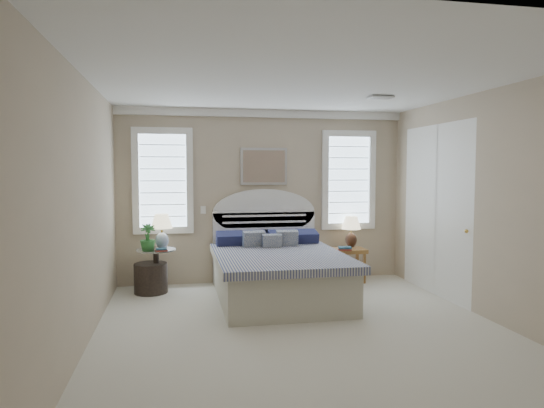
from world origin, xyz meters
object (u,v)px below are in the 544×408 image
Objects in this scene: nightstand_right at (349,258)px; floor_pot at (151,278)px; bed at (277,270)px; side_table_left at (156,266)px; lamp_left at (162,227)px; lamp_right at (351,228)px.

floor_pot is (-3.03, -0.11, -0.17)m from nightstand_right.
side_table_left is (-1.65, 0.59, 0.00)m from bed.
floor_pot is (-1.73, 0.58, -0.17)m from bed.
floor_pot is (-0.08, -0.01, -0.17)m from side_table_left.
lamp_left reaches higher than floor_pot.
side_table_left is 1.19× the size of nightstand_right.
nightstand_right reaches higher than floor_pot.
side_table_left is 1.25× the size of lamp_left.
bed is at bearing -151.97° from nightstand_right.
bed reaches higher than floor_pot.
nightstand_right is 1.06× the size of lamp_right.
nightstand_right is at bearing 28.03° from bed.
lamp_right is at bearing 58.44° from nightstand_right.
side_table_left is 1.26× the size of lamp_right.
nightstand_right is 1.05× the size of lamp_left.
side_table_left is 0.19m from floor_pot.
lamp_left is at bearing 157.27° from bed.
bed is at bearing -22.73° from lamp_left.
side_table_left is 2.95m from nightstand_right.
bed is 4.51× the size of lamp_left.
side_table_left is 0.56m from lamp_left.
floor_pot is at bearing -177.92° from nightstand_right.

